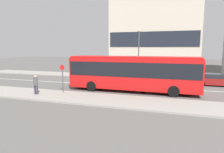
{
  "coord_description": "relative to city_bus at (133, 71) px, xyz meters",
  "views": [
    {
      "loc": [
        7.35,
        -20.39,
        4.03
      ],
      "look_at": [
        1.43,
        -1.97,
        1.27
      ],
      "focal_mm": 32.0,
      "sensor_mm": 36.0,
      "label": 1
    }
  ],
  "objects": [
    {
      "name": "ground_plane",
      "position": [
        -3.56,
        2.27,
        -1.88
      ],
      "size": [
        120.0,
        120.0,
        0.0
      ],
      "primitive_type": "plane",
      "color": "#595654"
    },
    {
      "name": "sidewalk_far",
      "position": [
        -3.56,
        8.52,
        -1.82
      ],
      "size": [
        44.0,
        3.5,
        0.13
      ],
      "color": "gray",
      "rests_on": "ground_plane"
    },
    {
      "name": "parked_car_0",
      "position": [
        7.79,
        5.55,
        -1.26
      ],
      "size": [
        4.07,
        1.74,
        1.29
      ],
      "color": "maroon",
      "rests_on": "ground_plane"
    },
    {
      "name": "pedestrian_near_stop",
      "position": [
        -7.43,
        -4.31,
        -0.82
      ],
      "size": [
        0.35,
        0.34,
        1.64
      ],
      "rotation": [
        0.0,
        0.0,
        3.29
      ],
      "color": "#383347",
      "rests_on": "sidewalk_near"
    },
    {
      "name": "city_bus",
      "position": [
        0.0,
        0.0,
        0.0
      ],
      "size": [
        11.95,
        2.59,
        3.27
      ],
      "rotation": [
        0.0,
        0.0,
        0.06
      ],
      "color": "red",
      "rests_on": "ground_plane"
    },
    {
      "name": "lane_centerline",
      "position": [
        -3.56,
        2.27,
        -1.88
      ],
      "size": [
        41.8,
        0.16,
        0.01
      ],
      "color": "silver",
      "rests_on": "ground_plane"
    },
    {
      "name": "street_lamp",
      "position": [
        -0.81,
        7.33,
        2.13
      ],
      "size": [
        0.36,
        0.36,
        6.29
      ],
      "color": "#4C4C51",
      "rests_on": "sidewalk_far"
    },
    {
      "name": "bus_stop_sign",
      "position": [
        -5.7,
        -2.88,
        -0.29
      ],
      "size": [
        0.44,
        0.12,
        2.49
      ],
      "color": "#4C4C51",
      "rests_on": "sidewalk_near"
    },
    {
      "name": "sidewalk_near",
      "position": [
        -3.56,
        -3.98,
        -1.82
      ],
      "size": [
        44.0,
        3.5,
        0.13
      ],
      "color": "gray",
      "rests_on": "ground_plane"
    },
    {
      "name": "apartment_block_left_tower",
      "position": [
        0.35,
        14.68,
        7.78
      ],
      "size": [
        13.42,
        5.91,
        19.33
      ],
      "color": "beige",
      "rests_on": "ground_plane"
    }
  ]
}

